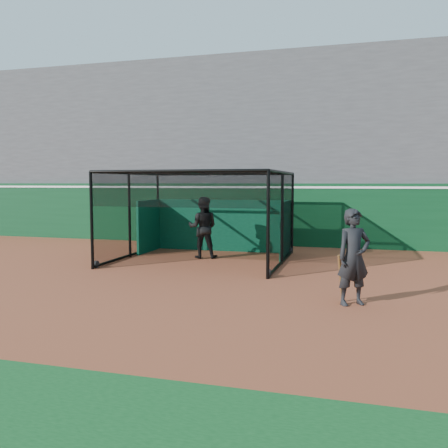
# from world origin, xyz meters

# --- Properties ---
(ground) EXTENTS (120.00, 120.00, 0.00)m
(ground) POSITION_xyz_m (0.00, 0.00, 0.00)
(ground) COLOR brown
(ground) RESTS_ON ground
(outfield_wall) EXTENTS (50.00, 0.50, 2.50)m
(outfield_wall) POSITION_xyz_m (0.00, 8.50, 1.29)
(outfield_wall) COLOR #0A3A1B
(outfield_wall) RESTS_ON ground
(grandstand) EXTENTS (50.00, 7.85, 8.95)m
(grandstand) POSITION_xyz_m (0.00, 12.27, 4.48)
(grandstand) COLOR #4C4C4F
(grandstand) RESTS_ON ground
(batting_cage) EXTENTS (5.30, 4.86, 2.85)m
(batting_cage) POSITION_xyz_m (-0.57, 4.11, 1.42)
(batting_cage) COLOR black
(batting_cage) RESTS_ON ground
(batter) EXTENTS (1.13, 0.95, 2.06)m
(batter) POSITION_xyz_m (-0.71, 4.58, 1.03)
(batter) COLOR black
(batter) RESTS_ON ground
(on_deck_player) EXTENTS (0.87, 0.79, 2.00)m
(on_deck_player) POSITION_xyz_m (4.22, -0.43, 1.00)
(on_deck_player) COLOR black
(on_deck_player) RESTS_ON ground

